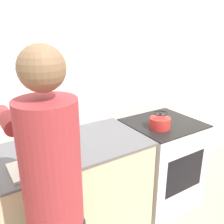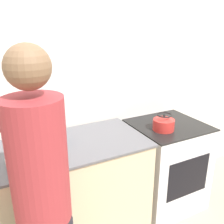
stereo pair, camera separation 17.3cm
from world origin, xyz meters
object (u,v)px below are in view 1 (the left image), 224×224
object	(u,v)px
person	(53,197)
kettle	(160,122)
knife	(41,161)
oven	(161,162)
cutting_board	(36,166)
bowl_prep	(56,141)

from	to	relation	value
person	kettle	distance (m)	1.32
knife	oven	bearing A→B (deg)	28.87
person	cutting_board	world-z (taller)	person
knife	kettle	bearing A→B (deg)	25.62
cutting_board	bowl_prep	size ratio (longest dim) A/B	2.14
person	knife	size ratio (longest dim) A/B	7.42
person	bowl_prep	bearing A→B (deg)	67.94
oven	knife	xyz separation A→B (m)	(-1.28, -0.14, 0.49)
person	oven	bearing A→B (deg)	22.98
knife	cutting_board	bearing A→B (deg)	-128.69
oven	kettle	bearing A→B (deg)	-148.72
cutting_board	bowl_prep	xyz separation A→B (m)	(0.23, 0.22, 0.03)
oven	bowl_prep	xyz separation A→B (m)	(-1.10, 0.06, 0.51)
oven	knife	distance (m)	1.38
oven	person	xyz separation A→B (m)	(-1.35, -0.57, 0.52)
person	kettle	size ratio (longest dim) A/B	8.88
cutting_board	knife	world-z (taller)	knife
bowl_prep	kettle	bearing A→B (deg)	-8.02
person	cutting_board	xyz separation A→B (m)	(0.03, 0.41, -0.04)
knife	kettle	world-z (taller)	kettle
cutting_board	bowl_prep	distance (m)	0.32
oven	knife	bearing A→B (deg)	-173.81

